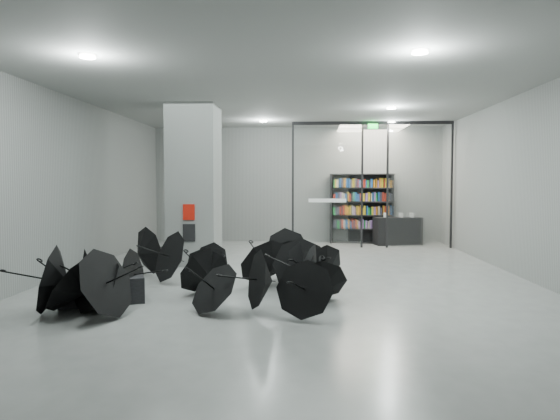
# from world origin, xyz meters

# --- Properties ---
(room) EXTENTS (14.00, 14.02, 4.01)m
(room) POSITION_xyz_m (0.00, 0.00, 2.84)
(room) COLOR gray
(room) RESTS_ON ground
(column) EXTENTS (1.20, 1.20, 4.00)m
(column) POSITION_xyz_m (-2.50, 2.00, 2.00)
(column) COLOR slate
(column) RESTS_ON ground
(fire_cabinet) EXTENTS (0.28, 0.04, 0.38)m
(fire_cabinet) POSITION_xyz_m (-2.50, 1.38, 1.35)
(fire_cabinet) COLOR #A50A07
(fire_cabinet) RESTS_ON column
(info_panel) EXTENTS (0.30, 0.03, 0.42)m
(info_panel) POSITION_xyz_m (-2.50, 1.38, 0.85)
(info_panel) COLOR black
(info_panel) RESTS_ON column
(exit_sign) EXTENTS (0.30, 0.06, 0.15)m
(exit_sign) POSITION_xyz_m (2.40, 5.30, 3.82)
(exit_sign) COLOR #0CE533
(exit_sign) RESTS_ON room
(glass_partition) EXTENTS (5.06, 0.08, 4.00)m
(glass_partition) POSITION_xyz_m (2.39, 5.50, 2.18)
(glass_partition) COLOR silver
(glass_partition) RESTS_ON ground
(bench) EXTENTS (1.48, 1.06, 0.44)m
(bench) POSITION_xyz_m (-3.14, -2.29, 0.22)
(bench) COLOR black
(bench) RESTS_ON ground
(bookshelf) EXTENTS (2.20, 0.77, 2.37)m
(bookshelf) POSITION_xyz_m (2.24, 6.75, 1.19)
(bookshelf) COLOR black
(bookshelf) RESTS_ON ground
(shop_counter) EXTENTS (1.62, 0.90, 0.92)m
(shop_counter) POSITION_xyz_m (3.38, 6.31, 0.46)
(shop_counter) COLOR black
(shop_counter) RESTS_ON ground
(umbrella_cluster) EXTENTS (5.39, 4.83, 1.30)m
(umbrella_cluster) POSITION_xyz_m (-1.35, -1.70, 0.31)
(umbrella_cluster) COLOR black
(umbrella_cluster) RESTS_ON ground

